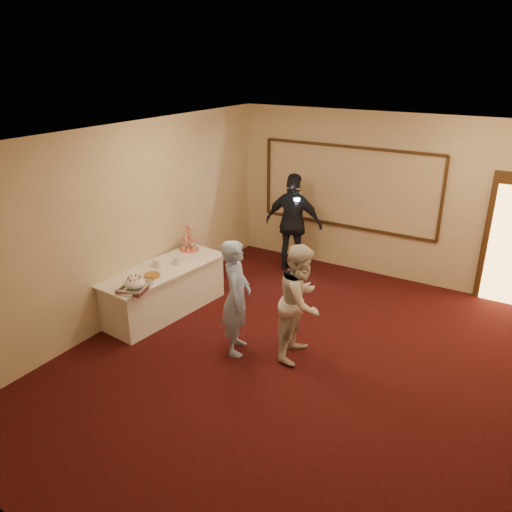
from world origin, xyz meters
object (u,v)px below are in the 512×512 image
Objects in this scene: cupcake_stand at (189,240)px; buffet_table at (164,290)px; guest at (294,223)px; plate_stack_b at (179,260)px; pavlova_tray at (135,285)px; plate_stack_a at (159,263)px; man at (236,297)px; tart at (152,276)px; woman at (301,302)px.

buffet_table is at bearing -81.47° from cupcake_stand.
guest reaches higher than cupcake_stand.
buffet_table is 0.54m from plate_stack_b.
pavlova_tray is 0.85m from plate_stack_a.
buffet_table is 1.36× the size of man.
man is at bearing -34.41° from cupcake_stand.
buffet_table is 1.73m from man.
tart is 0.17× the size of woman.
tart is 0.17× the size of man.
guest reaches higher than buffet_table.
guest is at bearing 69.62° from plate_stack_b.
buffet_table is 0.95m from pavlova_tray.
pavlova_tray is at bearing -79.97° from tart.
pavlova_tray is at bearing -72.02° from plate_stack_a.
tart is at bearing 66.73° from guest.
pavlova_tray is at bearing -79.03° from cupcake_stand.
plate_stack_a is at bearing 107.98° from pavlova_tray.
cupcake_stand is (-0.13, 0.85, 0.56)m from buffet_table.
cupcake_stand is at bearing 100.97° from pavlova_tray.
plate_stack_b is at bearing 52.72° from plate_stack_a.
pavlova_tray is at bearing -86.62° from plate_stack_b.
buffet_table is 12.65× the size of plate_stack_b.
buffet_table is at bearing 107.71° from tart.
buffet_table is at bearing 85.10° from woman.
cupcake_stand is 0.26× the size of guest.
guest is (1.06, 2.59, 0.10)m from plate_stack_a.
pavlova_tray reaches higher than tart.
plate_stack_b is (0.13, 0.26, 0.46)m from buffet_table.
plate_stack_a is at bearing 53.11° from man.
buffet_table is at bearing -116.82° from plate_stack_b.
buffet_table is 12.74× the size of plate_stack_a.
woman is at bearing -90.95° from man.
plate_stack_b is (-0.06, 1.06, -0.01)m from pavlova_tray.
cupcake_stand is 0.30× the size of man.
cupcake_stand is at bearing 94.00° from plate_stack_a.
buffet_table is at bearing 52.57° from man.
plate_stack_b is 0.62m from tart.
plate_stack_b is 0.09× the size of guest.
pavlova_tray is 0.34× the size of woman.
cupcake_stand is 2.07m from guest.
pavlova_tray is at bearing 104.92° from woman.
buffet_table is at bearing 103.49° from pavlova_tray.
plate_stack_a is (-0.07, -0.00, 0.46)m from buffet_table.
tart is (-0.08, 0.45, -0.05)m from pavlova_tray.
plate_stack_a is at bearing 61.08° from guest.
tart is (-0.02, -0.61, -0.05)m from plate_stack_b.
pavlova_tray is 1.11× the size of cupcake_stand.
pavlova_tray is 1.69m from cupcake_stand.
man is 0.88m from woman.
plate_stack_b is at bearing 42.63° from man.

